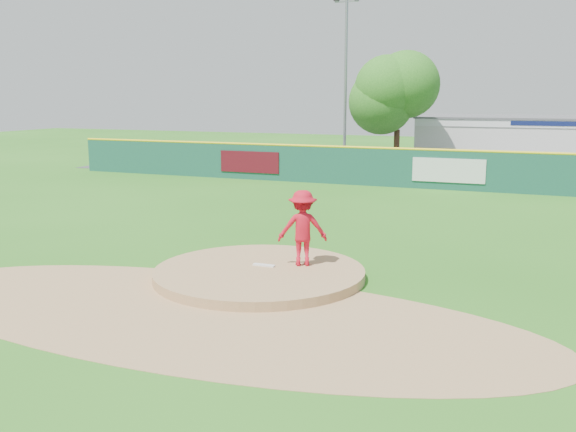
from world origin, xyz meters
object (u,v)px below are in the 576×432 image
at_px(light_pole_left, 346,75).
at_px(pool_building_grp, 536,141).
at_px(playground_slide, 234,158).
at_px(deciduous_tree, 398,98).
at_px(van, 439,170).
at_px(pitcher, 303,228).

bearing_deg(light_pole_left, pool_building_grp, 22.60).
relative_size(playground_slide, deciduous_tree, 0.36).
distance_m(playground_slide, light_pole_left, 9.33).
bearing_deg(light_pole_left, playground_slide, -139.90).
height_order(van, pool_building_grp, pool_building_grp).
distance_m(pool_building_grp, playground_slide, 20.46).
height_order(pitcher, deciduous_tree, deciduous_tree).
relative_size(pitcher, van, 0.45).
bearing_deg(deciduous_tree, pool_building_grp, 41.16).
height_order(pool_building_grp, playground_slide, pool_building_grp).
bearing_deg(pitcher, van, -114.92).
xyz_separation_m(van, deciduous_tree, (-3.24, 3.69, 3.91)).
distance_m(van, pool_building_grp, 11.75).
distance_m(van, deciduous_tree, 6.28).
bearing_deg(pitcher, pool_building_grp, -123.26).
bearing_deg(pitcher, playground_slide, -83.01).
relative_size(pitcher, playground_slide, 0.77).
distance_m(playground_slide, deciduous_tree, 10.98).
bearing_deg(deciduous_tree, playground_slide, -163.41).
height_order(van, deciduous_tree, deciduous_tree).
bearing_deg(light_pole_left, deciduous_tree, -26.57).
xyz_separation_m(playground_slide, deciduous_tree, (9.87, 2.94, 3.82)).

